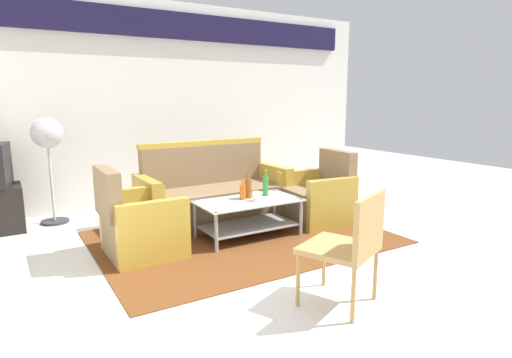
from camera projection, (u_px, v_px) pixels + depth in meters
ground_plane at (302, 264)px, 3.86m from camera, size 14.00×14.00×0.00m
wall_back at (176, 98)px, 6.14m from camera, size 6.52×0.19×2.80m
rug at (242, 237)px, 4.60m from camera, size 2.99×2.21×0.01m
couch at (214, 196)px, 5.14m from camera, size 1.82×0.78×0.96m
armchair_left at (139, 226)px, 4.06m from camera, size 0.70×0.76×0.85m
armchair_right at (318, 199)px, 5.14m from camera, size 0.75×0.81×0.85m
coffee_table at (248, 213)px, 4.57m from camera, size 1.10×0.60×0.40m
bottle_brown at (248, 188)px, 4.63m from camera, size 0.08×0.08×0.30m
bottle_orange at (243, 192)px, 4.57m from camera, size 0.06×0.06×0.22m
bottle_green at (266, 186)px, 4.75m from camera, size 0.06×0.06×0.30m
cup at (256, 196)px, 4.51m from camera, size 0.08×0.08×0.10m
pedestal_fan at (47, 139)px, 4.96m from camera, size 0.36×0.36×1.27m
wicker_chair at (351, 241)px, 3.00m from camera, size 0.63×0.63×0.84m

